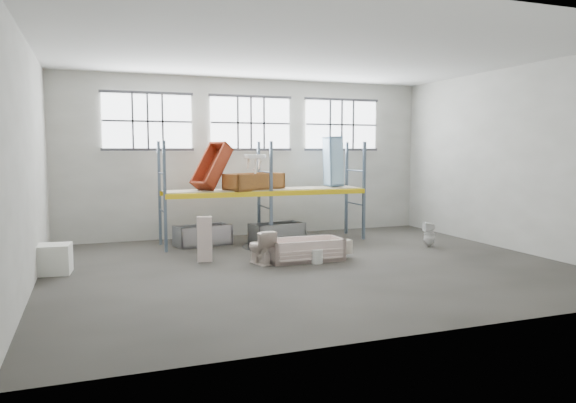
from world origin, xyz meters
name	(u,v)px	position (x,y,z in m)	size (l,w,h in m)	color
floor	(310,267)	(0.00, 0.00, -0.05)	(12.00, 10.00, 0.10)	#4C4840
ceiling	(311,50)	(0.00, 0.00, 5.05)	(12.00, 10.00, 0.10)	silver
wall_back	(250,158)	(0.00, 5.05, 2.50)	(12.00, 0.10, 5.00)	#9E9D92
wall_front	(442,167)	(0.00, -5.05, 2.50)	(12.00, 0.10, 5.00)	beige
wall_left	(25,163)	(-6.05, 0.00, 2.50)	(0.10, 10.00, 5.00)	#B2B1A5
wall_right	(514,159)	(6.05, 0.00, 2.50)	(0.10, 10.00, 5.00)	#B7B6A9
window_left	(148,121)	(-3.20, 4.94, 3.60)	(2.60, 0.04, 1.60)	white
window_mid	(251,123)	(0.00, 4.94, 3.60)	(2.60, 0.04, 1.60)	white
window_right	(341,125)	(3.20, 4.94, 3.60)	(2.60, 0.04, 1.60)	white
rack_upright_la	(165,197)	(-3.00, 2.90, 1.50)	(0.08, 0.08, 3.00)	slate
rack_upright_lb	(160,193)	(-3.00, 4.10, 1.50)	(0.08, 0.08, 3.00)	slate
rack_upright_ma	(271,194)	(0.00, 2.90, 1.50)	(0.08, 0.08, 3.00)	slate
rack_upright_mb	(259,191)	(0.00, 4.10, 1.50)	(0.08, 0.08, 3.00)	slate
rack_upright_ra	(364,191)	(3.00, 2.90, 1.50)	(0.08, 0.08, 3.00)	slate
rack_upright_rb	(346,188)	(3.00, 4.10, 1.50)	(0.08, 0.08, 3.00)	slate
rack_beam_front	(271,194)	(0.00, 2.90, 1.50)	(6.00, 0.10, 0.14)	yellow
rack_beam_back	(259,191)	(0.00, 4.10, 1.50)	(6.00, 0.10, 0.14)	yellow
shelf_deck	(265,189)	(0.00, 3.50, 1.58)	(5.90, 1.10, 0.03)	gray
wet_patch	(274,246)	(0.00, 2.70, 0.00)	(1.80, 1.80, 0.00)	black
bathtub_beige	(305,250)	(0.11, 0.57, 0.27)	(1.85, 0.87, 0.54)	beige
cistern_spare	(344,247)	(1.17, 0.51, 0.28)	(0.38, 0.18, 0.36)	beige
sink_in_tub	(321,252)	(0.59, 0.66, 0.16)	(0.47, 0.47, 0.16)	beige
toilet_beige	(260,247)	(-1.05, 0.58, 0.42)	(0.46, 0.81, 0.83)	silver
cistern_tall	(204,239)	(-2.26, 1.33, 0.56)	(0.36, 0.23, 1.11)	beige
toilet_white	(429,234)	(4.18, 1.15, 0.36)	(0.32, 0.33, 0.71)	white
steel_tub_left	(203,235)	(-1.86, 3.60, 0.29)	(1.58, 0.74, 0.58)	#B8B9C0
steel_tub_right	(277,233)	(0.31, 3.28, 0.29)	(1.59, 0.74, 0.58)	#A0A2A6
rust_tub_flat	(254,182)	(-0.34, 3.47, 1.82)	(1.73, 0.81, 0.49)	#9C5F20
rust_tub_tilted	(212,166)	(-1.58, 3.55, 2.29)	(1.42, 0.67, 0.40)	maroon
sink_on_shelf	(255,173)	(-0.39, 3.18, 2.09)	(0.65, 0.50, 0.57)	white
blue_tub_upright	(333,161)	(2.32, 3.71, 2.40)	(1.54, 0.72, 0.43)	#8DB8DC
bucket	(317,256)	(0.25, 0.16, 0.17)	(0.30, 0.30, 0.35)	silver
carton_near	(53,259)	(-5.71, 1.20, 0.33)	(0.77, 0.66, 0.66)	white
carton_far	(41,261)	(-5.99, 1.66, 0.22)	(0.54, 0.54, 0.45)	beige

